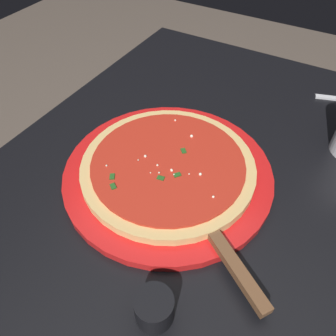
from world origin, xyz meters
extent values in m
plane|color=brown|center=(0.00, 0.00, 0.00)|extent=(5.00, 5.00, 0.00)
cube|color=black|center=(-0.41, -0.28, 0.36)|extent=(0.06, 0.06, 0.72)
cube|color=black|center=(-0.41, 0.28, 0.36)|extent=(0.06, 0.06, 0.72)
cube|color=black|center=(0.00, 0.00, 0.73)|extent=(0.96, 0.71, 0.03)
cylinder|color=red|center=(0.04, -0.04, 0.76)|extent=(0.36, 0.36, 0.02)
cylinder|color=#DBB26B|center=(0.04, -0.04, 0.77)|extent=(0.30, 0.30, 0.02)
cylinder|color=red|center=(0.04, -0.04, 0.78)|extent=(0.26, 0.26, 0.00)
sphere|color=#EFEACC|center=(0.05, -0.02, 0.79)|extent=(0.00, 0.00, 0.00)
sphere|color=#EFEACC|center=(0.07, -0.05, 0.79)|extent=(0.00, 0.00, 0.00)
sphere|color=#EFEACC|center=(-0.04, -0.03, 0.79)|extent=(0.01, 0.01, 0.01)
sphere|color=#EFEACC|center=(0.06, -0.08, 0.79)|extent=(0.00, 0.00, 0.00)
sphere|color=#EFEACC|center=(0.10, -0.12, 0.79)|extent=(0.00, 0.00, 0.00)
sphere|color=#EFEACC|center=(0.07, -0.04, 0.79)|extent=(0.00, 0.00, 0.00)
sphere|color=#EFEACC|center=(0.06, -0.01, 0.79)|extent=(0.00, 0.00, 0.00)
sphere|color=#EFEACC|center=(-0.07, -0.08, 0.79)|extent=(0.00, 0.00, 0.00)
sphere|color=#EFEACC|center=(0.04, 0.01, 0.79)|extent=(0.00, 0.00, 0.00)
sphere|color=#EFEACC|center=(0.04, 0.02, 0.79)|extent=(0.01, 0.01, 0.01)
sphere|color=#EFEACC|center=(0.05, -0.05, 0.79)|extent=(0.00, 0.00, 0.00)
sphere|color=#EFEACC|center=(0.07, 0.06, 0.79)|extent=(0.00, 0.00, 0.00)
sphere|color=#EFEACC|center=(0.05, -0.08, 0.79)|extent=(0.00, 0.00, 0.00)
sphere|color=#EFEACC|center=(0.05, -0.02, 0.79)|extent=(0.00, 0.00, 0.00)
cube|color=#23561E|center=(0.13, -0.08, 0.78)|extent=(0.01, 0.01, 0.00)
cube|color=#23561E|center=(0.11, -0.10, 0.78)|extent=(0.01, 0.01, 0.00)
cube|color=#23561E|center=(0.06, -0.01, 0.78)|extent=(0.01, 0.01, 0.00)
cube|color=#23561E|center=(0.00, -0.03, 0.78)|extent=(0.01, 0.01, 0.00)
cube|color=#23561E|center=(0.07, -0.03, 0.78)|extent=(0.01, 0.01, 0.00)
cube|color=silver|center=(0.09, 0.05, 0.77)|extent=(0.11, 0.11, 0.00)
cube|color=brown|center=(0.15, 0.14, 0.77)|extent=(0.09, 0.12, 0.01)
cylinder|color=black|center=(0.25, 0.07, 0.77)|extent=(0.05, 0.05, 0.04)
camera|label=1|loc=(0.38, 0.16, 1.19)|focal=35.41mm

